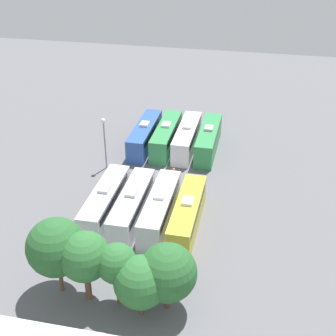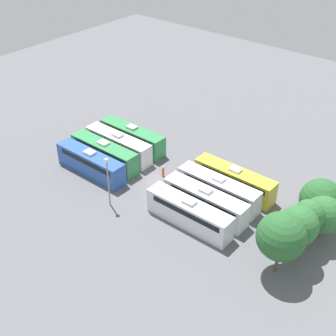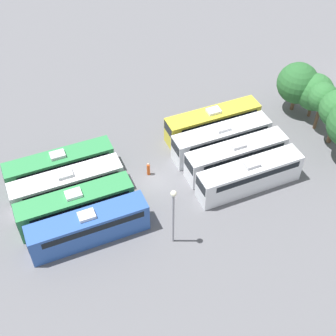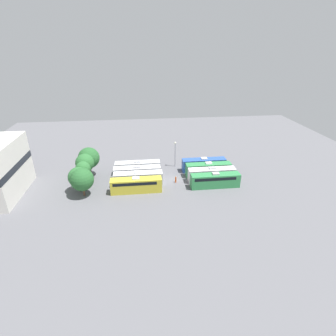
{
  "view_description": "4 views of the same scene",
  "coord_description": "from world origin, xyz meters",
  "px_view_note": "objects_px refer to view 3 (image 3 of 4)",
  "views": [
    {
      "loc": [
        -11.52,
        50.82,
        31.8
      ],
      "look_at": [
        -0.84,
        0.54,
        2.19
      ],
      "focal_mm": 50.0,
      "sensor_mm": 36.0,
      "label": 1
    },
    {
      "loc": [
        41.09,
        35.71,
        38.23
      ],
      "look_at": [
        -1.03,
        0.85,
        2.14
      ],
      "focal_mm": 50.0,
      "sensor_mm": 36.0,
      "label": 2
    },
    {
      "loc": [
        33.48,
        -12.84,
        37.92
      ],
      "look_at": [
        0.37,
        1.27,
        1.98
      ],
      "focal_mm": 50.0,
      "sensor_mm": 36.0,
      "label": 3
    },
    {
      "loc": [
        -58.65,
        8.18,
        31.26
      ],
      "look_at": [
        0.37,
        1.38,
        3.25
      ],
      "focal_mm": 28.0,
      "sensor_mm": 36.0,
      "label": 4
    }
  ],
  "objects_px": {
    "bus_1": "(68,185)",
    "bus_6": "(236,156)",
    "bus_7": "(250,175)",
    "worker_person": "(148,169)",
    "bus_0": "(60,166)",
    "light_pole": "(173,208)",
    "bus_3": "(89,226)",
    "tree_1": "(315,92)",
    "bus_5": "(222,139)",
    "tree_0": "(298,83)",
    "tree_2": "(323,98)",
    "bus_4": "(213,122)",
    "bus_2": "(76,205)"
  },
  "relations": [
    {
      "from": "bus_1",
      "to": "tree_2",
      "type": "relative_size",
      "value": 1.82
    },
    {
      "from": "bus_4",
      "to": "light_pole",
      "type": "distance_m",
      "value": 17.32
    },
    {
      "from": "bus_0",
      "to": "bus_7",
      "type": "relative_size",
      "value": 1.0
    },
    {
      "from": "bus_6",
      "to": "light_pole",
      "type": "distance_m",
      "value": 12.96
    },
    {
      "from": "bus_0",
      "to": "bus_1",
      "type": "bearing_deg",
      "value": 0.33
    },
    {
      "from": "bus_5",
      "to": "bus_7",
      "type": "xyz_separation_m",
      "value": [
        6.4,
        0.05,
        0.0
      ]
    },
    {
      "from": "bus_3",
      "to": "worker_person",
      "type": "xyz_separation_m",
      "value": [
        -6.05,
        8.52,
        -1.06
      ]
    },
    {
      "from": "bus_0",
      "to": "bus_1",
      "type": "distance_m",
      "value": 3.14
    },
    {
      "from": "bus_2",
      "to": "tree_0",
      "type": "xyz_separation_m",
      "value": [
        -6.7,
        30.65,
        2.21
      ]
    },
    {
      "from": "tree_2",
      "to": "tree_1",
      "type": "bearing_deg",
      "value": 161.38
    },
    {
      "from": "light_pole",
      "to": "tree_0",
      "type": "height_order",
      "value": "light_pole"
    },
    {
      "from": "bus_1",
      "to": "light_pole",
      "type": "distance_m",
      "value": 12.9
    },
    {
      "from": "light_pole",
      "to": "worker_person",
      "type": "bearing_deg",
      "value": 173.18
    },
    {
      "from": "bus_0",
      "to": "bus_4",
      "type": "height_order",
      "value": "same"
    },
    {
      "from": "bus_0",
      "to": "tree_1",
      "type": "relative_size",
      "value": 1.95
    },
    {
      "from": "bus_0",
      "to": "bus_7",
      "type": "distance_m",
      "value": 20.7
    },
    {
      "from": "bus_4",
      "to": "worker_person",
      "type": "height_order",
      "value": "bus_4"
    },
    {
      "from": "bus_1",
      "to": "bus_5",
      "type": "height_order",
      "value": "same"
    },
    {
      "from": "bus_3",
      "to": "light_pole",
      "type": "xyz_separation_m",
      "value": [
        3.52,
        7.38,
        3.14
      ]
    },
    {
      "from": "bus_2",
      "to": "bus_3",
      "type": "distance_m",
      "value": 3.16
    },
    {
      "from": "bus_7",
      "to": "worker_person",
      "type": "distance_m",
      "value": 11.25
    },
    {
      "from": "bus_6",
      "to": "tree_0",
      "type": "xyz_separation_m",
      "value": [
        -6.67,
        12.17,
        2.21
      ]
    },
    {
      "from": "bus_6",
      "to": "bus_5",
      "type": "bearing_deg",
      "value": -176.73
    },
    {
      "from": "bus_1",
      "to": "bus_7",
      "type": "distance_m",
      "value": 19.46
    },
    {
      "from": "bus_1",
      "to": "tree_2",
      "type": "height_order",
      "value": "tree_2"
    },
    {
      "from": "bus_2",
      "to": "light_pole",
      "type": "bearing_deg",
      "value": 49.67
    },
    {
      "from": "tree_0",
      "to": "bus_3",
      "type": "bearing_deg",
      "value": -71.98
    },
    {
      "from": "bus_3",
      "to": "tree_1",
      "type": "xyz_separation_m",
      "value": [
        -7.78,
        31.42,
        1.85
      ]
    },
    {
      "from": "bus_4",
      "to": "tree_0",
      "type": "distance_m",
      "value": 12.08
    },
    {
      "from": "bus_0",
      "to": "tree_0",
      "type": "xyz_separation_m",
      "value": [
        -0.52,
        30.75,
        2.21
      ]
    },
    {
      "from": "bus_4",
      "to": "worker_person",
      "type": "bearing_deg",
      "value": -70.47
    },
    {
      "from": "bus_1",
      "to": "worker_person",
      "type": "bearing_deg",
      "value": 89.22
    },
    {
      "from": "bus_5",
      "to": "tree_2",
      "type": "distance_m",
      "value": 13.12
    },
    {
      "from": "light_pole",
      "to": "tree_1",
      "type": "relative_size",
      "value": 1.21
    },
    {
      "from": "bus_0",
      "to": "light_pole",
      "type": "distance_m",
      "value": 15.4
    },
    {
      "from": "bus_5",
      "to": "tree_1",
      "type": "height_order",
      "value": "tree_1"
    },
    {
      "from": "bus_1",
      "to": "bus_6",
      "type": "height_order",
      "value": "same"
    },
    {
      "from": "bus_3",
      "to": "tree_1",
      "type": "bearing_deg",
      "value": 103.91
    },
    {
      "from": "bus_6",
      "to": "tree_0",
      "type": "bearing_deg",
      "value": 118.74
    },
    {
      "from": "bus_7",
      "to": "light_pole",
      "type": "relative_size",
      "value": 1.62
    },
    {
      "from": "bus_5",
      "to": "bus_7",
      "type": "distance_m",
      "value": 6.4
    },
    {
      "from": "bus_1",
      "to": "worker_person",
      "type": "relative_size",
      "value": 6.89
    },
    {
      "from": "bus_0",
      "to": "tree_2",
      "type": "height_order",
      "value": "tree_2"
    },
    {
      "from": "bus_1",
      "to": "light_pole",
      "type": "xyz_separation_m",
      "value": [
        9.69,
        7.91,
        3.14
      ]
    },
    {
      "from": "bus_7",
      "to": "tree_1",
      "type": "height_order",
      "value": "tree_1"
    },
    {
      "from": "bus_2",
      "to": "tree_0",
      "type": "height_order",
      "value": "tree_0"
    },
    {
      "from": "bus_1",
      "to": "bus_3",
      "type": "xyz_separation_m",
      "value": [
        6.17,
        0.53,
        0.0
      ]
    },
    {
      "from": "worker_person",
      "to": "tree_2",
      "type": "distance_m",
      "value": 22.46
    },
    {
      "from": "bus_5",
      "to": "light_pole",
      "type": "relative_size",
      "value": 1.62
    },
    {
      "from": "bus_0",
      "to": "bus_4",
      "type": "relative_size",
      "value": 1.0
    }
  ]
}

